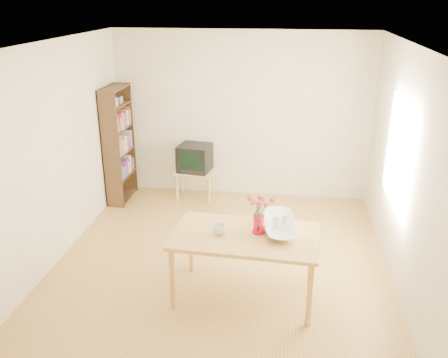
# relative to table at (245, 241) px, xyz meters

# --- Properties ---
(room) EXTENTS (4.50, 4.50, 4.50)m
(room) POSITION_rel_table_xyz_m (-0.32, 0.61, 0.63)
(room) COLOR #A67D3B
(room) RESTS_ON ground
(table) EXTENTS (1.56, 0.95, 0.75)m
(table) POSITION_rel_table_xyz_m (0.00, 0.00, 0.00)
(table) COLOR #BC8A40
(table) RESTS_ON ground
(tv_stand) EXTENTS (0.60, 0.45, 0.46)m
(tv_stand) POSITION_rel_table_xyz_m (-1.05, 2.57, -0.29)
(tv_stand) COLOR #D1B676
(tv_stand) RESTS_ON ground
(bookshelf) EXTENTS (0.28, 0.70, 1.80)m
(bookshelf) POSITION_rel_table_xyz_m (-2.20, 2.35, 0.16)
(bookshelf) COLOR #301E10
(bookshelf) RESTS_ON ground
(pitcher) EXTENTS (0.13, 0.21, 0.20)m
(pitcher) POSITION_rel_table_xyz_m (0.13, 0.07, 0.16)
(pitcher) COLOR red
(pitcher) RESTS_ON table
(flowers) EXTENTS (0.22, 0.22, 0.31)m
(flowers) POSITION_rel_table_xyz_m (0.13, 0.06, 0.41)
(flowers) COLOR #EE3868
(flowers) RESTS_ON pitcher
(mug) EXTENTS (0.18, 0.18, 0.10)m
(mug) POSITION_rel_table_xyz_m (-0.27, -0.02, 0.13)
(mug) COLOR white
(mug) RESTS_ON table
(bowl) EXTENTS (0.55, 0.55, 0.47)m
(bowl) POSITION_rel_table_xyz_m (0.35, 0.19, 0.31)
(bowl) COLOR white
(bowl) RESTS_ON table
(teacup_a) EXTENTS (0.08, 0.08, 0.07)m
(teacup_a) POSITION_rel_table_xyz_m (0.31, 0.19, 0.26)
(teacup_a) COLOR white
(teacup_a) RESTS_ON bowl
(teacup_b) EXTENTS (0.10, 0.10, 0.07)m
(teacup_b) POSITION_rel_table_xyz_m (0.39, 0.21, 0.27)
(teacup_b) COLOR white
(teacup_b) RESTS_ON bowl
(television) EXTENTS (0.54, 0.51, 0.42)m
(television) POSITION_rel_table_xyz_m (-1.05, 2.59, -0.00)
(television) COLOR black
(television) RESTS_ON tv_stand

